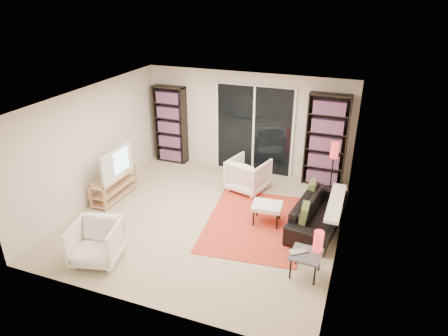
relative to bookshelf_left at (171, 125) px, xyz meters
The scene contains 20 objects.
floor 3.19m from the bookshelf_left, 50.10° to the right, with size 5.00×5.00×0.00m, color tan.
wall_back 1.97m from the bookshelf_left, ahead, with size 5.00×0.02×2.40m, color beige.
wall_front 5.22m from the bookshelf_left, 68.02° to the right, with size 5.00×0.02×2.40m, color beige.
wall_left 2.41m from the bookshelf_left, 103.27° to the right, with size 0.02×5.00×2.40m, color beige.
wall_right 5.03m from the bookshelf_left, 27.66° to the right, with size 0.02×5.00×2.40m, color beige.
ceiling 3.36m from the bookshelf_left, 50.10° to the right, with size 5.00×5.00×0.02m, color white.
sliding_door 2.16m from the bookshelf_left, ahead, with size 1.92×0.08×2.16m.
bookshelf_left is the anchor object (origin of this frame).
bookshelf_right 3.85m from the bookshelf_left, ahead, with size 0.90×0.30×2.10m.
tv_stand 2.34m from the bookshelf_left, 96.34° to the right, with size 0.40×1.24×0.50m.
tv 2.23m from the bookshelf_left, 95.83° to the right, with size 1.09×0.14×0.63m, color black.
rug 3.75m from the bookshelf_left, 37.04° to the right, with size 1.80×2.44×0.01m, color red.
sofa 4.49m from the bookshelf_left, 24.41° to the right, with size 1.91×0.74×0.56m, color black.
armchair_back 2.57m from the bookshelf_left, 20.55° to the right, with size 0.79×0.81×0.74m, color white.
armchair_front 4.29m from the bookshelf_left, 79.59° to the right, with size 0.75×0.77×0.70m, color white.
ottoman 3.77m from the bookshelf_left, 33.79° to the right, with size 0.60×0.51×0.40m.
side_table 5.28m from the bookshelf_left, 39.49° to the right, with size 0.49×0.49×0.40m.
laptop 5.23m from the bookshelf_left, 40.44° to the right, with size 0.30×0.19×0.02m, color silver.
table_lamp 5.29m from the bookshelf_left, 37.28° to the right, with size 0.15×0.15×0.35m, color red.
floor_lamp 4.13m from the bookshelf_left, ahead, with size 0.19×0.19×1.24m.
Camera 1 is at (2.67, -6.19, 4.18)m, focal length 32.00 mm.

